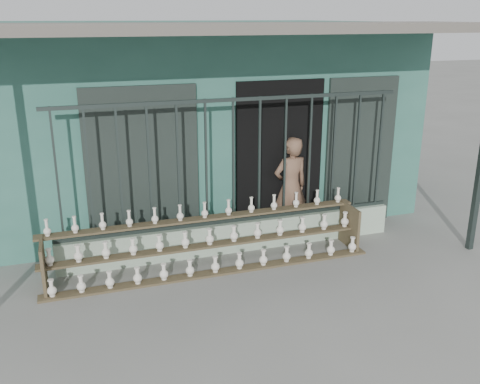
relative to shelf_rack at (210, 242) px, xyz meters
name	(u,v)px	position (x,y,z in m)	size (l,w,h in m)	color
ground	(265,291)	(0.47, -0.88, -0.36)	(60.00, 60.00, 0.00)	slate
workshop_building	(186,110)	(0.47, 3.35, 1.26)	(7.40, 6.60, 3.21)	#306557
parapet_wall	(234,236)	(0.47, 0.42, -0.14)	(5.00, 0.20, 0.45)	#A3BCA1
security_fence	(233,162)	(0.47, 0.42, 0.99)	(5.00, 0.04, 1.80)	#283330
shelf_rack	(210,242)	(0.00, 0.00, 0.00)	(4.50, 0.68, 0.85)	brown
elderly_woman	(291,187)	(1.50, 0.74, 0.42)	(0.57, 0.38, 1.57)	brown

